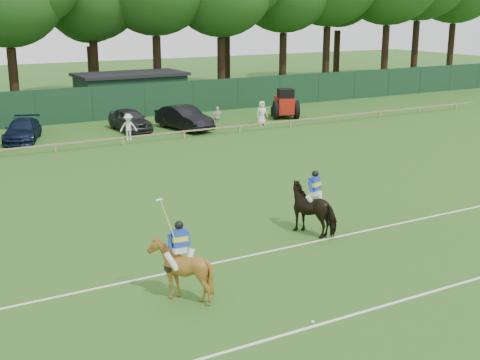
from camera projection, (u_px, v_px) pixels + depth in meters
ground at (270, 239)px, 22.63m from camera, size 160.00×160.00×0.00m
horse_dark at (314, 209)px, 23.06m from camera, size 1.68×2.34×1.80m
horse_chestnut at (180, 270)px, 17.76m from camera, size 1.54×1.70×1.76m
sedan_navy at (22, 130)px, 39.21m from camera, size 3.35×4.94×1.33m
hatch_grey at (130, 120)px, 42.43m from camera, size 1.92×4.43×1.49m
estate_black at (184, 118)px, 42.89m from camera, size 2.50×5.00×1.57m
spectator_left at (128, 127)px, 39.44m from camera, size 1.17×0.85×1.63m
spectator_mid at (217, 117)px, 43.36m from camera, size 0.91×0.50×1.48m
spectator_right at (262, 113)px, 44.59m from camera, size 0.86×0.59×1.67m
rider_dark at (315, 188)px, 22.85m from camera, size 0.91×0.55×1.41m
rider_chestnut at (179, 243)px, 17.55m from camera, size 0.94×0.60×2.05m
polo_ball at (313, 322)px, 16.56m from camera, size 0.09×0.09×0.09m
pitch_lines at (330, 273)px, 19.69m from camera, size 60.00×5.10×0.01m
pitch_rail at (106, 139)px, 37.62m from camera, size 62.10×0.10×0.50m
perimeter_fence at (65, 106)px, 44.97m from camera, size 92.08×0.08×2.50m
utility_shed at (131, 92)px, 50.28m from camera, size 8.40×4.40×3.04m
tree_row at (65, 107)px, 52.96m from camera, size 96.00×12.00×21.00m
tractor at (285, 104)px, 47.35m from camera, size 2.59×3.06×2.18m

